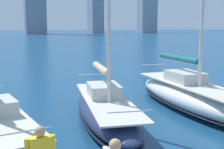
# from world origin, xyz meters

# --- Properties ---
(sailboat_teal) EXTENTS (2.67, 9.45, 13.10)m
(sailboat_teal) POSITION_xyz_m (-5.00, -7.73, 0.76)
(sailboat_teal) COLOR white
(sailboat_teal) RESTS_ON ground
(sailboat_tan) EXTENTS (3.55, 8.73, 9.98)m
(sailboat_tan) POSITION_xyz_m (-0.24, -7.21, 0.63)
(sailboat_tan) COLOR navy
(sailboat_tan) RESTS_ON ground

